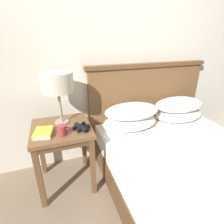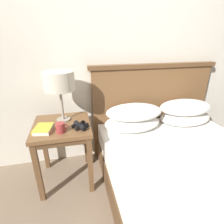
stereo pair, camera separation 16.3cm
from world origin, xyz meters
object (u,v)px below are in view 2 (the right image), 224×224
binoculars_pair (80,126)px  coffee_mug (61,128)px  bed (190,176)px  book_on_nightstand (43,129)px  nightstand (63,133)px  table_lamp (59,82)px

binoculars_pair → coffee_mug: coffee_mug is taller
bed → coffee_mug: 1.18m
bed → book_on_nightstand: 1.32m
nightstand → book_on_nightstand: 0.21m
bed → book_on_nightstand: bearing=159.4°
table_lamp → coffee_mug: table_lamp is taller
bed → binoculars_pair: bed is taller
bed → binoculars_pair: size_ratio=12.31×
nightstand → bed: (1.04, -0.54, -0.26)m
bed → binoculars_pair: 1.04m
nightstand → table_lamp: table_lamp is taller
binoculars_pair → table_lamp: bearing=126.6°
bed → coffee_mug: bed is taller
table_lamp → binoculars_pair: 0.43m
table_lamp → book_on_nightstand: table_lamp is taller
bed → coffee_mug: size_ratio=19.40×
table_lamp → coffee_mug: 0.41m
nightstand → binoculars_pair: (0.17, -0.11, 0.12)m
nightstand → table_lamp: (0.02, 0.09, 0.47)m
nightstand → table_lamp: 0.48m
nightstand → book_on_nightstand: size_ratio=3.09×
bed → coffee_mug: bearing=159.6°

